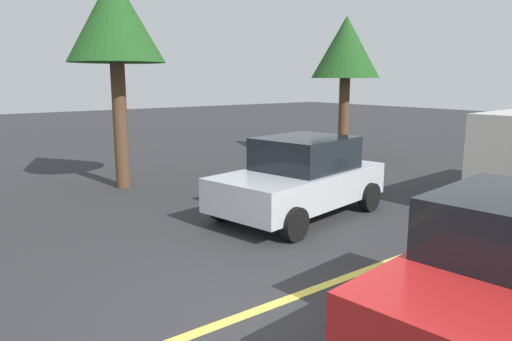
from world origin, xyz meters
TOP-DOWN VIEW (x-y plane):
  - ground_plane at (0.00, 0.00)m, footprint 80.00×80.00m
  - lane_marking_centre at (3.00, 0.00)m, footprint 28.00×0.16m
  - car_silver_mid_road at (3.59, 2.87)m, footprint 4.28×2.64m
  - car_red_behind_van at (1.90, -2.26)m, footprint 4.22×2.38m
  - tree_left_verge at (1.63, 7.82)m, footprint 2.51×2.51m
  - tree_right_verge at (10.27, 7.72)m, footprint 2.49×2.49m

SIDE VIEW (x-z plane):
  - ground_plane at x=0.00m, z-range 0.00..0.00m
  - lane_marking_centre at x=3.00m, z-range 0.00..0.01m
  - car_red_behind_van at x=1.90m, z-range 0.00..1.68m
  - car_silver_mid_road at x=3.59m, z-range 0.00..1.68m
  - tree_right_verge at x=10.27m, z-range 1.39..6.53m
  - tree_left_verge at x=1.63m, z-range 1.57..7.13m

